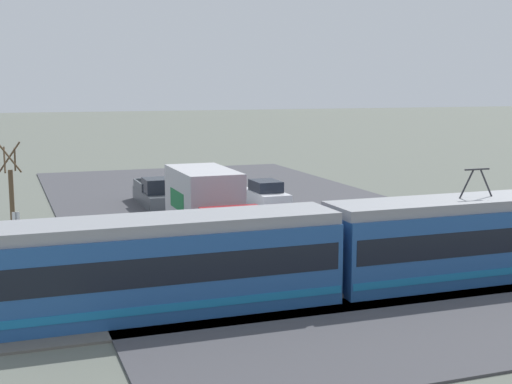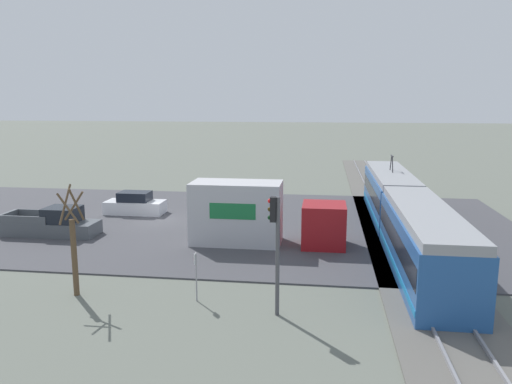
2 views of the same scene
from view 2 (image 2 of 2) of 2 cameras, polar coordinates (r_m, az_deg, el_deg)
name	(u,v)px [view 2 (image 2 of 2)]	position (r m, az deg, el deg)	size (l,w,h in m)	color
ground_plane	(158,221)	(35.20, -11.14, -3.30)	(320.00, 320.00, 0.00)	#60665B
road_surface	(158,221)	(35.19, -11.14, -3.23)	(21.72, 48.29, 0.08)	#424247
rail_bed	(396,229)	(33.66, 15.71, -4.04)	(74.63, 4.40, 0.22)	#5B5954
light_rail_tram	(403,213)	(30.81, 16.50, -2.37)	(24.57, 2.72, 4.34)	#235193
box_truck	(257,215)	(28.65, 0.16, -2.70)	(2.61, 8.80, 3.57)	maroon
pickup_truck	(53,224)	(33.15, -22.22, -3.42)	(1.97, 5.81, 1.75)	#4C5156
sedan_car_0	(135,204)	(37.49, -13.65, -1.40)	(1.84, 4.25, 1.60)	silver
traffic_light_pole	(276,239)	(18.99, 2.25, -5.37)	(0.28, 0.47, 4.68)	#47474C
street_tree	(74,246)	(22.52, -20.12, -5.86)	(1.13, 0.93, 4.76)	brown
no_parking_sign	(196,272)	(20.96, -6.87, -9.05)	(0.32, 0.08, 2.06)	gray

